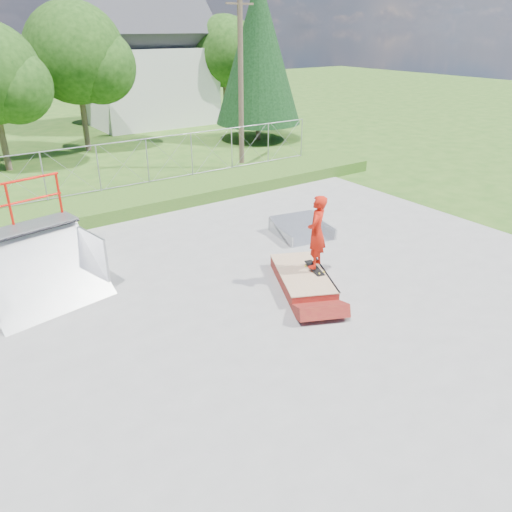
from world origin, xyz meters
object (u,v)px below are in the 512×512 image
at_px(quarter_pipe, 35,248).
at_px(flat_bank_ramp, 302,229).
at_px(skater, 316,235).
at_px(grind_box, 302,278).

relative_size(quarter_pipe, flat_bank_ramp, 1.62).
bearing_deg(flat_bank_ramp, skater, -113.48).
xyz_separation_m(grind_box, quarter_pipe, (-5.85, 3.16, 1.22)).
bearing_deg(skater, flat_bank_ramp, -156.32).
bearing_deg(flat_bank_ramp, grind_box, -119.07).
xyz_separation_m(quarter_pipe, flat_bank_ramp, (8.03, -0.52, -1.16)).
relative_size(quarter_pipe, skater, 1.44).
distance_m(grind_box, flat_bank_ramp, 3.43).
bearing_deg(quarter_pipe, skater, -38.16).
height_order(grind_box, flat_bank_ramp, flat_bank_ramp).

